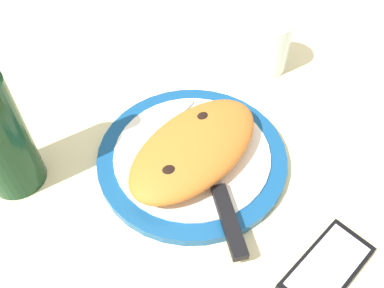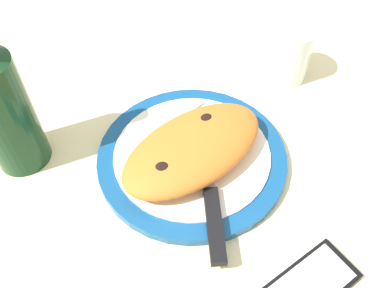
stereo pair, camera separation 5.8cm
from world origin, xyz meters
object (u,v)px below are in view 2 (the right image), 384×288
Objects in this scene: calzone at (194,148)px; wine_bottle at (1,108)px; plate at (192,156)px; knife at (212,207)px; water_glass at (288,56)px; smartphone at (307,287)px; fork at (157,135)px.

wine_bottle reaches higher than calzone.
knife is at bearing 50.84° from plate.
water_glass is at bearing 174.58° from plate.
smartphone is 1.46× the size of water_glass.
wine_bottle is at bearing -56.32° from plate.
plate is 6.47cm from fork.
calzone is at bearing 47.86° from plate.
wine_bottle is (13.80, -14.94, 8.57)cm from fork.
fork is (-0.28, -7.11, -2.13)cm from calzone.
plate is 1.67× the size of fork.
knife is (5.90, 14.09, 0.31)cm from fork.
fork is 1.21× the size of smartphone.
plate is 10.08cm from knife.
water_glass is (-26.04, 2.47, 3.45)cm from plate.
calzone is 1.35× the size of knife.
plate is at bearing 93.58° from fork.
knife is 1.96× the size of water_glass.
water_glass reaches higher than calzone.
wine_bottle is (13.51, -22.05, 6.44)cm from calzone.
smartphone is at bearing 30.57° from water_glass.
calzone reaches higher than fork.
calzone is at bearing -3.68° from water_glass.
wine_bottle reaches higher than water_glass.
water_glass reaches higher than fork.
wine_bottle reaches higher than fork.
plate is 3.42cm from calzone.
water_glass reaches higher than knife.
plate is 2.01× the size of smartphone.
fork is 0.90× the size of knife.
fork reaches higher than smartphone.
fork is 1.76× the size of water_glass.
plate is at bearing -109.73° from smartphone.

